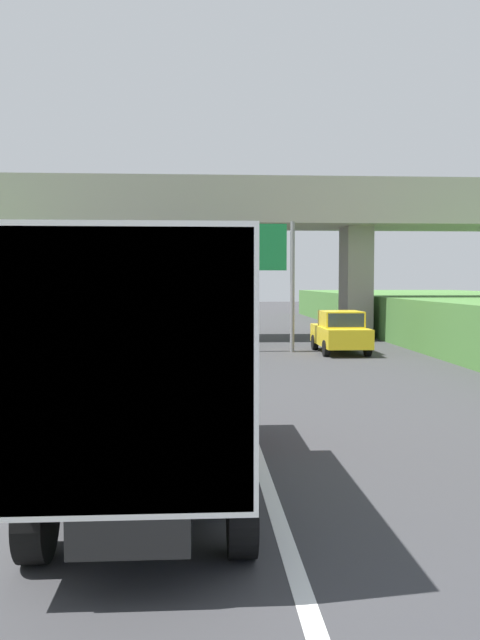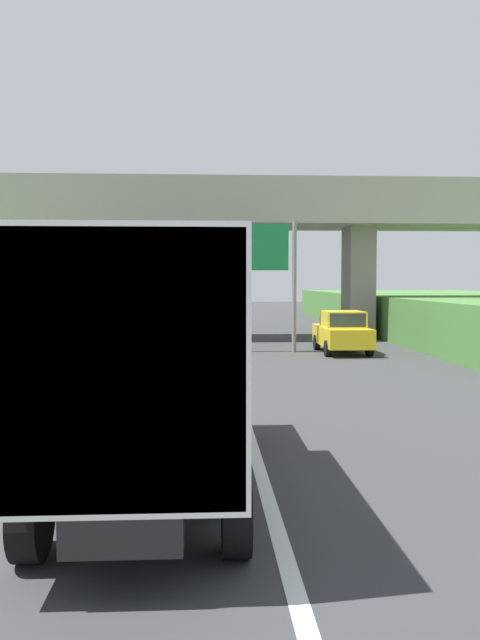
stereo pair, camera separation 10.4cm
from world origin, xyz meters
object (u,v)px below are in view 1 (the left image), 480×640
truck_silver (128,299)px  construction_barrel_4 (2,369)px  car_yellow (340,332)px  truck_red (154,353)px  overhead_highway_sign (223,256)px

truck_silver → construction_barrel_4: truck_silver is taller
car_yellow → construction_barrel_4: car_yellow is taller
truck_red → car_yellow: (6.35, 17.34, -1.08)m
truck_silver → construction_barrel_4: 18.20m
car_yellow → truck_silver: bearing=133.0°
overhead_highway_sign → truck_silver: (-4.97, 9.95, -2.04)m
overhead_highway_sign → truck_silver: 11.31m
construction_barrel_4 → truck_red: bearing=-62.9°
truck_red → truck_silver: (-3.38, 27.77, 0.00)m
truck_silver → car_yellow: size_ratio=1.78×
truck_silver → car_yellow: (9.73, -10.44, -1.08)m
truck_red → truck_silver: same height
overhead_highway_sign → car_yellow: 5.71m
truck_red → car_yellow: bearing=69.9°
truck_red → construction_barrel_4: (-4.96, 9.70, -1.47)m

